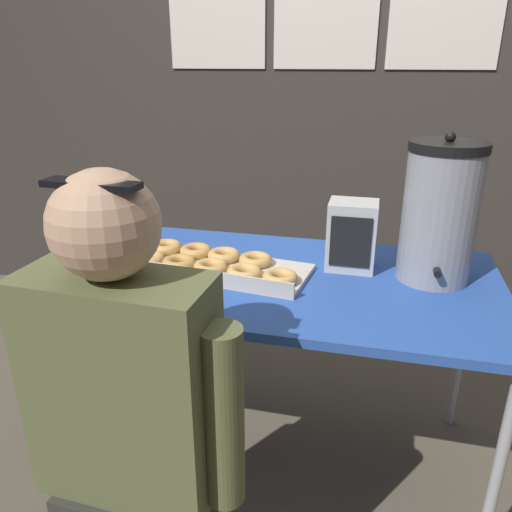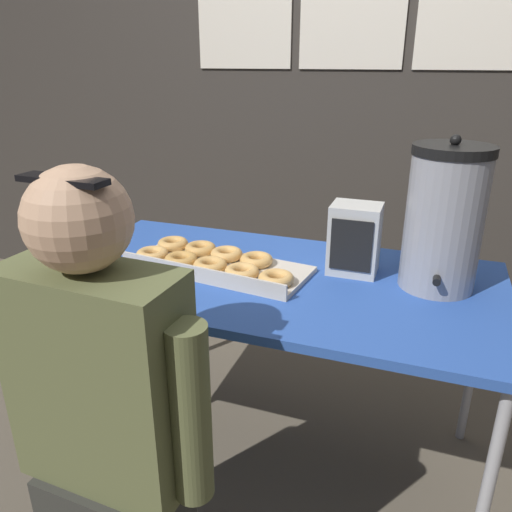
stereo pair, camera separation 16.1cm
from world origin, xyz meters
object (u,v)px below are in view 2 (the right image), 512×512
at_px(coffee_urn, 444,219).
at_px(cell_phone, 74,275).
at_px(person_seated, 107,427).
at_px(space_heater, 354,239).
at_px(donut_box, 214,262).

xyz_separation_m(coffee_urn, cell_phone, (-1.10, -0.32, -0.21)).
relative_size(coffee_urn, person_seated, 0.39).
distance_m(coffee_urn, person_seated, 1.08).
xyz_separation_m(coffee_urn, space_heater, (-0.26, 0.02, -0.10)).
bearing_deg(space_heater, cell_phone, -157.57).
distance_m(cell_phone, space_heater, 0.91).
bearing_deg(person_seated, donut_box, -87.07).
relative_size(coffee_urn, cell_phone, 3.15).
distance_m(donut_box, coffee_urn, 0.73).
bearing_deg(coffee_urn, space_heater, 174.94).
bearing_deg(cell_phone, coffee_urn, -2.53).
xyz_separation_m(donut_box, coffee_urn, (0.70, 0.11, 0.19)).
height_order(cell_phone, space_heater, space_heater).
height_order(coffee_urn, person_seated, person_seated).
bearing_deg(space_heater, coffee_urn, -5.06).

